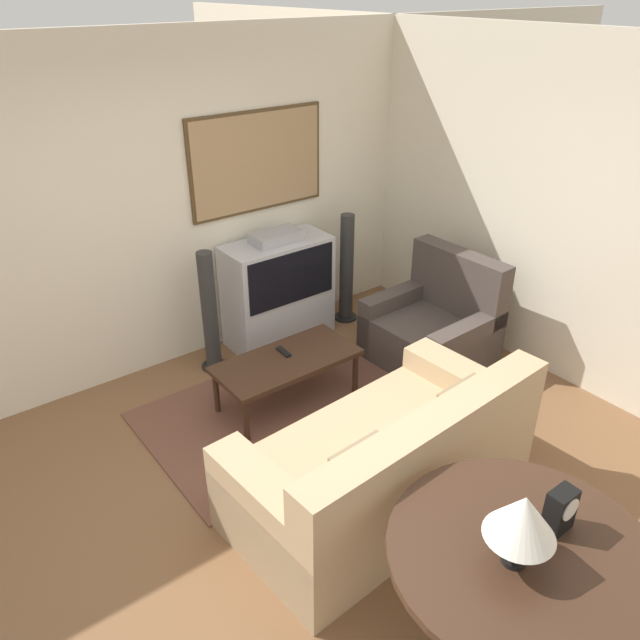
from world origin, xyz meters
TOP-DOWN VIEW (x-y plane):
  - ground_plane at (0.00, 0.00)m, footprint 12.00×12.00m
  - wall_back at (0.02, 2.13)m, footprint 12.00×0.10m
  - wall_right at (2.63, 0.00)m, footprint 0.06×12.00m
  - area_rug at (0.46, 0.88)m, footprint 2.07×1.43m
  - tv at (1.08, 1.83)m, footprint 0.97×0.46m
  - couch at (0.45, -0.31)m, footprint 1.99×1.10m
  - armchair at (1.94, 0.70)m, footprint 0.86×0.97m
  - coffee_table at (0.56, 0.95)m, footprint 1.12×0.54m
  - console_table at (0.21, -1.45)m, footprint 1.24×1.24m
  - table_lamp at (0.12, -1.45)m, footprint 0.31×0.31m
  - mantel_clock at (0.44, -1.45)m, footprint 0.14×0.10m
  - remote at (0.59, 1.03)m, footprint 0.05×0.16m
  - speaker_tower_left at (0.34, 1.76)m, footprint 0.22×0.22m
  - speaker_tower_right at (1.82, 1.76)m, footprint 0.22×0.22m

SIDE VIEW (x-z plane):
  - ground_plane at x=0.00m, z-range 0.00..0.00m
  - area_rug at x=0.46m, z-range 0.00..0.01m
  - armchair at x=1.94m, z-range -0.18..0.78m
  - couch at x=0.45m, z-range -0.12..0.74m
  - coffee_table at x=0.56m, z-range 0.16..0.57m
  - remote at x=0.59m, z-range 0.41..0.43m
  - tv at x=1.08m, z-range -0.03..1.02m
  - speaker_tower_left at x=0.34m, z-range -0.03..1.05m
  - speaker_tower_right at x=1.82m, z-range -0.03..1.05m
  - console_table at x=0.21m, z-range 0.30..1.03m
  - mantel_clock at x=0.44m, z-range 0.73..0.95m
  - table_lamp at x=0.12m, z-range 0.81..1.19m
  - wall_right at x=2.63m, z-range 0.00..2.70m
  - wall_back at x=0.02m, z-range 0.01..2.71m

